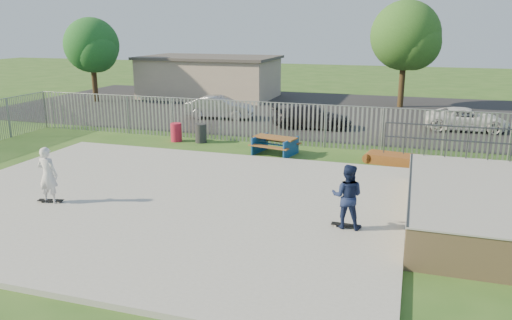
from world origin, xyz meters
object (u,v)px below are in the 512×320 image
(picnic_table, at_px, (275,145))
(trash_bin_red, at_px, (176,132))
(tree_left, at_px, (92,45))
(tree_mid, at_px, (405,36))
(skater_navy, at_px, (347,196))
(car_white, at_px, (466,119))
(trash_bin_grey, at_px, (201,133))
(skater_white, at_px, (48,175))
(funbox, at_px, (394,159))
(car_silver, at_px, (220,107))
(car_dark, at_px, (312,117))

(picnic_table, bearing_deg, trash_bin_red, -178.25)
(tree_left, relative_size, tree_mid, 0.85)
(trash_bin_red, bearing_deg, skater_navy, -42.63)
(picnic_table, xyz_separation_m, car_white, (8.45, 8.07, 0.22))
(trash_bin_grey, height_order, skater_white, skater_white)
(funbox, relative_size, skater_navy, 1.20)
(trash_bin_grey, bearing_deg, skater_navy, -47.13)
(trash_bin_grey, bearing_deg, funbox, -7.34)
(car_silver, xyz_separation_m, skater_navy, (9.71, -15.12, 0.35))
(funbox, bearing_deg, car_silver, 154.83)
(funbox, height_order, tree_mid, tree_mid)
(tree_left, bearing_deg, car_dark, -16.14)
(car_white, relative_size, tree_mid, 0.61)
(picnic_table, bearing_deg, car_dark, 98.75)
(car_white, bearing_deg, funbox, 153.80)
(picnic_table, relative_size, tree_left, 0.35)
(car_white, xyz_separation_m, skater_white, (-13.39, -16.59, 0.42))
(picnic_table, xyz_separation_m, skater_white, (-4.94, -8.53, 0.64))
(car_silver, bearing_deg, funbox, -131.04)
(trash_bin_grey, height_order, tree_mid, tree_mid)
(tree_mid, height_order, skater_navy, tree_mid)
(car_silver, distance_m, car_dark, 6.06)
(funbox, height_order, skater_navy, skater_navy)
(picnic_table, xyz_separation_m, tree_left, (-17.02, 11.21, 3.71))
(skater_navy, height_order, skater_white, same)
(trash_bin_red, height_order, skater_navy, skater_navy)
(trash_bin_red, height_order, skater_white, skater_white)
(trash_bin_grey, distance_m, skater_navy, 12.09)
(picnic_table, xyz_separation_m, funbox, (5.09, -0.05, -0.20))
(car_white, height_order, skater_white, skater_white)
(car_white, bearing_deg, skater_white, 137.41)
(tree_left, bearing_deg, car_white, -7.03)
(tree_left, bearing_deg, funbox, -26.99)
(trash_bin_grey, relative_size, car_dark, 0.21)
(trash_bin_grey, relative_size, tree_left, 0.15)
(trash_bin_grey, relative_size, car_white, 0.21)
(funbox, distance_m, tree_mid, 16.10)
(car_silver, relative_size, tree_mid, 0.57)
(trash_bin_red, xyz_separation_m, car_white, (13.76, 7.08, 0.18))
(picnic_table, distance_m, car_dark, 6.19)
(trash_bin_grey, distance_m, car_white, 14.31)
(car_dark, bearing_deg, picnic_table, 169.49)
(car_silver, bearing_deg, trash_bin_red, 176.09)
(funbox, relative_size, car_dark, 0.49)
(tree_mid, bearing_deg, car_silver, -142.40)
(car_silver, relative_size, skater_navy, 2.30)
(picnic_table, height_order, car_dark, car_dark)
(tree_mid, bearing_deg, skater_navy, -91.58)
(trash_bin_grey, height_order, car_dark, car_dark)
(picnic_table, bearing_deg, tree_left, 158.97)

